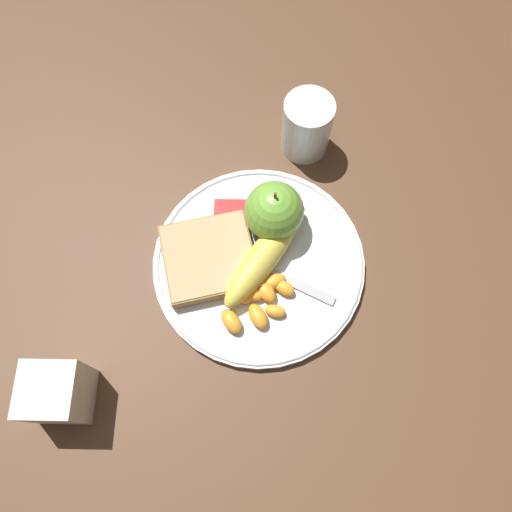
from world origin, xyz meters
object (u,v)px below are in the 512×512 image
(plate, at_px, (256,263))
(apple, at_px, (271,211))
(banana, at_px, (262,252))
(condiment_caddy, at_px, (54,393))
(bread_slice, at_px, (206,256))
(fork, at_px, (263,270))
(jam_packet, at_px, (228,215))
(juice_glass, at_px, (304,127))

(plate, xyz_separation_m, apple, (0.02, 0.05, 0.04))
(banana, relative_size, condiment_caddy, 1.91)
(bread_slice, distance_m, fork, 0.08)
(apple, height_order, fork, apple)
(plate, distance_m, fork, 0.02)
(banana, bearing_deg, bread_slice, -177.14)
(apple, relative_size, jam_packet, 1.97)
(juice_glass, relative_size, fork, 0.57)
(apple, bearing_deg, bread_slice, -148.01)
(bread_slice, height_order, jam_packet, same)
(plate, bearing_deg, bread_slice, 177.59)
(banana, bearing_deg, apple, 77.78)
(apple, height_order, condiment_caddy, apple)
(plate, relative_size, banana, 1.76)
(fork, relative_size, jam_packet, 3.56)
(plate, bearing_deg, juice_glass, 71.40)
(banana, relative_size, bread_slice, 1.14)
(juice_glass, xyz_separation_m, apple, (-0.05, -0.14, 0.01))
(apple, bearing_deg, juice_glass, 71.45)
(plate, relative_size, juice_glass, 3.12)
(bread_slice, height_order, fork, bread_slice)
(banana, distance_m, fork, 0.03)
(fork, bearing_deg, plate, -28.39)
(juice_glass, relative_size, bread_slice, 0.64)
(plate, height_order, condiment_caddy, condiment_caddy)
(apple, xyz_separation_m, bread_slice, (-0.08, -0.05, -0.03))
(plate, height_order, bread_slice, bread_slice)
(juice_glass, xyz_separation_m, condiment_caddy, (-0.29, -0.37, -0.00))
(plate, bearing_deg, jam_packet, 121.70)
(jam_packet, height_order, condiment_caddy, condiment_caddy)
(plate, distance_m, condiment_caddy, 0.29)
(juice_glass, xyz_separation_m, jam_packet, (-0.10, -0.13, -0.02))
(juice_glass, height_order, banana, juice_glass)
(juice_glass, relative_size, condiment_caddy, 1.08)
(apple, bearing_deg, jam_packet, 172.20)
(fork, distance_m, condiment_caddy, 0.29)
(banana, distance_m, condiment_caddy, 0.30)
(plate, xyz_separation_m, juice_glass, (0.06, 0.19, 0.03))
(juice_glass, relative_size, jam_packet, 2.03)
(fork, height_order, jam_packet, jam_packet)
(banana, bearing_deg, condiment_caddy, -142.40)
(juice_glass, height_order, condiment_caddy, juice_glass)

